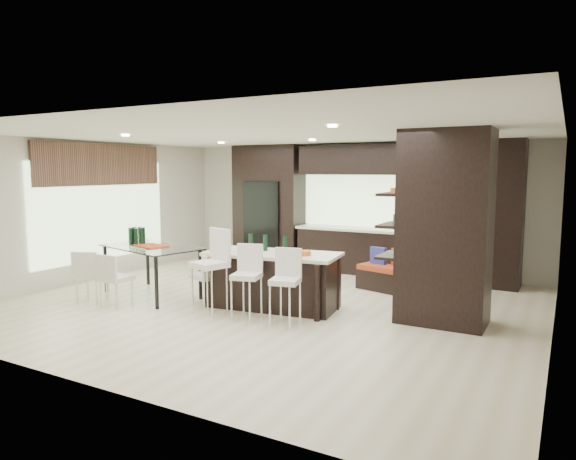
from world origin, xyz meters
The scene contains 22 objects.
ground centered at (0.00, 0.00, 0.00)m, with size 8.00×8.00×0.00m, color beige.
back_wall centered at (0.00, 3.50, 1.35)m, with size 8.00×0.02×2.70m, color beige.
left_wall centered at (-4.00, 0.00, 1.35)m, with size 0.02×7.00×2.70m, color beige.
right_wall centered at (4.00, 0.00, 1.35)m, with size 0.02×7.00×2.70m, color beige.
ceiling centered at (0.00, 0.00, 2.70)m, with size 8.00×7.00×0.02m, color white.
window_left centered at (-3.96, 0.20, 1.35)m, with size 0.04×3.20×1.90m, color #B2D199.
window_back centered at (0.60, 3.46, 1.55)m, with size 3.40×0.04×1.20m, color #B2D199.
stone_accent centered at (-3.93, 0.20, 2.25)m, with size 0.08×3.00×0.80m, color brown.
ceiling_spots centered at (0.00, 0.25, 2.68)m, with size 4.00×3.00×0.02m, color white.
back_cabinetry centered at (0.50, 3.17, 1.35)m, with size 6.80×0.68×2.70m, color black.
refrigerator centered at (-1.90, 3.12, 0.95)m, with size 0.90×0.68×1.90m, color black.
partition_column centered at (2.60, 0.40, 1.35)m, with size 1.20×0.80×2.70m, color black.
kitchen_island centered at (0.08, -0.06, 0.43)m, with size 2.08×0.89×0.87m, color black.
stool_left centered at (-0.55, -0.83, 0.51)m, with size 0.45×0.45×1.03m, color white.
stool_mid centered at (0.08, -0.80, 0.43)m, with size 0.38×0.38×0.87m, color white.
stool_right centered at (0.72, -0.79, 0.43)m, with size 0.38×0.38×0.86m, color white.
bench centered at (1.37, 1.85, 0.22)m, with size 1.16×0.44×0.44m, color black.
floor_vase centered at (2.30, 0.65, 0.65)m, with size 0.48×0.48×1.31m, color #44513A, non-canonical shape.
dining_table centered at (-2.11, -0.42, 0.43)m, with size 1.77×1.00×0.85m, color white.
chair_near centered at (-2.11, -1.21, 0.39)m, with size 0.42×0.42×0.78m, color white.
chair_far centered at (-2.66, -1.21, 0.39)m, with size 0.43×0.43×0.79m, color white.
chair_end centered at (-0.92, -0.42, 0.41)m, with size 0.44×0.44×0.81m, color white.
Camera 1 is at (4.10, -6.85, 2.15)m, focal length 32.00 mm.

